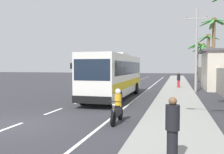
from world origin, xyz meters
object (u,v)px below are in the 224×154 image
at_px(coach_bus_foreground, 115,74).
at_px(pedestrian_midwalk, 179,80).
at_px(palm_fourth, 197,52).
at_px(pedestrian_near_kerb, 172,128).
at_px(utility_pole_mid, 196,48).
at_px(palm_farthest, 203,53).
at_px(motorcycle_beside_bus, 117,109).
at_px(palm_third, 214,40).
at_px(palm_second, 208,52).

xyz_separation_m(coach_bus_foreground, pedestrian_midwalk, (5.04, 9.55, -0.89)).
distance_m(pedestrian_midwalk, palm_fourth, 13.87).
distance_m(pedestrian_near_kerb, utility_pole_mid, 19.29).
relative_size(pedestrian_midwalk, utility_pole_mid, 0.21).
xyz_separation_m(pedestrian_midwalk, palm_farthest, (3.56, 9.96, 3.58)).
distance_m(pedestrian_near_kerb, pedestrian_midwalk, 22.05).
height_order(motorcycle_beside_bus, palm_third, palm_third).
bearing_deg(coach_bus_foreground, palm_fourth, 70.42).
bearing_deg(pedestrian_midwalk, utility_pole_mid, -83.26).
distance_m(coach_bus_foreground, pedestrian_midwalk, 10.83).
xyz_separation_m(pedestrian_near_kerb, palm_third, (3.84, 21.57, 4.33)).
xyz_separation_m(palm_fourth, palm_farthest, (0.57, -3.05, -0.18)).
bearing_deg(palm_farthest, utility_pole_mid, -98.35).
relative_size(pedestrian_near_kerb, utility_pole_mid, 0.20).
bearing_deg(palm_fourth, palm_third, -87.49).
relative_size(pedestrian_midwalk, palm_third, 0.22).
xyz_separation_m(coach_bus_foreground, pedestrian_near_kerb, (4.77, -12.50, -0.92)).
xyz_separation_m(motorcycle_beside_bus, palm_second, (6.34, 21.85, 3.73)).
bearing_deg(palm_third, motorcycle_beside_bus, -110.24).
relative_size(utility_pole_mid, palm_second, 1.25).
distance_m(utility_pole_mid, palm_farthest, 13.25).
xyz_separation_m(pedestrian_near_kerb, utility_pole_mid, (1.90, 18.91, 3.36)).
xyz_separation_m(pedestrian_near_kerb, palm_second, (3.82, 26.15, 3.36)).
bearing_deg(motorcycle_beside_bus, utility_pole_mid, 73.16).
distance_m(motorcycle_beside_bus, palm_second, 23.05).
xyz_separation_m(coach_bus_foreground, palm_fourth, (8.02, 22.56, 2.87)).
height_order(utility_pole_mid, palm_fourth, utility_pole_mid).
bearing_deg(palm_third, palm_farthest, 90.14).
relative_size(palm_fourth, palm_farthest, 1.09).
relative_size(pedestrian_near_kerb, pedestrian_midwalk, 0.96).
bearing_deg(palm_farthest, pedestrian_midwalk, -109.65).
height_order(motorcycle_beside_bus, palm_second, palm_second).
distance_m(pedestrian_midwalk, palm_third, 5.61).
bearing_deg(palm_farthest, pedestrian_near_kerb, -96.80).
distance_m(coach_bus_foreground, utility_pole_mid, 9.56).
height_order(pedestrian_midwalk, utility_pole_mid, utility_pole_mid).
bearing_deg(palm_second, utility_pole_mid, -104.87).
xyz_separation_m(utility_pole_mid, palm_third, (1.95, 2.66, 0.97)).
bearing_deg(palm_farthest, palm_third, -89.86).
xyz_separation_m(motorcycle_beside_bus, palm_third, (6.37, 17.26, 4.70)).
bearing_deg(palm_second, palm_farthest, 90.01).
bearing_deg(coach_bus_foreground, pedestrian_near_kerb, -69.11).
relative_size(pedestrian_near_kerb, palm_farthest, 0.28).
relative_size(coach_bus_foreground, palm_third, 1.41).
bearing_deg(palm_third, pedestrian_near_kerb, -100.11).
relative_size(coach_bus_foreground, palm_second, 1.66).
height_order(motorcycle_beside_bus, palm_fourth, palm_fourth).
distance_m(pedestrian_near_kerb, palm_fourth, 35.42).
xyz_separation_m(coach_bus_foreground, palm_third, (8.62, 9.06, 3.40)).
distance_m(pedestrian_near_kerb, palm_third, 22.33).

